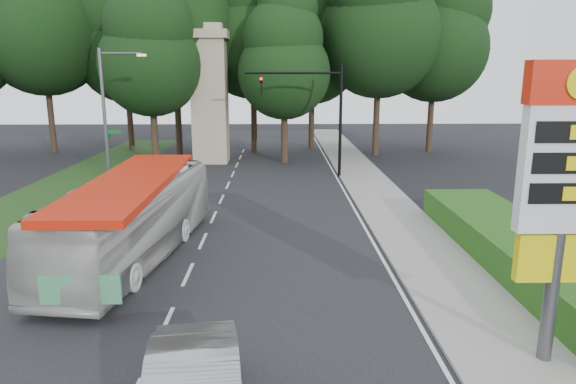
{
  "coord_description": "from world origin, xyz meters",
  "views": [
    {
      "loc": [
        3.04,
        -8.64,
        6.58
      ],
      "look_at": [
        3.4,
        10.25,
        2.2
      ],
      "focal_mm": 32.0,
      "sensor_mm": 36.0,
      "label": 1
    }
  ],
  "objects_px": {
    "traffic_signal_mast": "(320,104)",
    "transit_bus": "(134,219)",
    "monument": "(210,94)",
    "streetlight_signs": "(108,111)",
    "gas_station_pylon": "(566,176)"
  },
  "relations": [
    {
      "from": "traffic_signal_mast",
      "to": "transit_bus",
      "type": "relative_size",
      "value": 0.67
    },
    {
      "from": "traffic_signal_mast",
      "to": "monument",
      "type": "xyz_separation_m",
      "value": [
        -7.68,
        6.0,
        0.43
      ]
    },
    {
      "from": "monument",
      "to": "transit_bus",
      "type": "relative_size",
      "value": 0.94
    },
    {
      "from": "streetlight_signs",
      "to": "transit_bus",
      "type": "relative_size",
      "value": 0.75
    },
    {
      "from": "streetlight_signs",
      "to": "transit_bus",
      "type": "distance_m",
      "value": 14.05
    },
    {
      "from": "transit_bus",
      "to": "streetlight_signs",
      "type": "bearing_deg",
      "value": 118.61
    },
    {
      "from": "gas_station_pylon",
      "to": "transit_bus",
      "type": "bearing_deg",
      "value": 147.75
    },
    {
      "from": "gas_station_pylon",
      "to": "traffic_signal_mast",
      "type": "height_order",
      "value": "traffic_signal_mast"
    },
    {
      "from": "transit_bus",
      "to": "gas_station_pylon",
      "type": "bearing_deg",
      "value": -24.27
    },
    {
      "from": "gas_station_pylon",
      "to": "monument",
      "type": "relative_size",
      "value": 0.68
    },
    {
      "from": "traffic_signal_mast",
      "to": "gas_station_pylon",
      "type": "bearing_deg",
      "value": -80.91
    },
    {
      "from": "gas_station_pylon",
      "to": "traffic_signal_mast",
      "type": "relative_size",
      "value": 0.95
    },
    {
      "from": "gas_station_pylon",
      "to": "traffic_signal_mast",
      "type": "bearing_deg",
      "value": 99.09
    },
    {
      "from": "streetlight_signs",
      "to": "monument",
      "type": "distance_m",
      "value": 9.44
    },
    {
      "from": "traffic_signal_mast",
      "to": "monument",
      "type": "distance_m",
      "value": 9.76
    }
  ]
}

